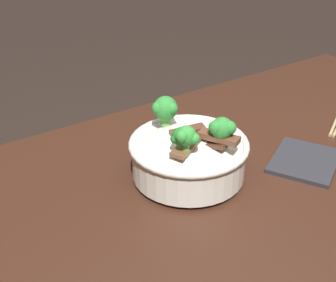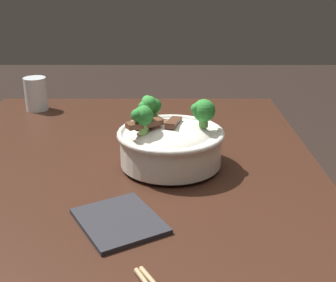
# 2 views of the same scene
# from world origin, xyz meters

# --- Properties ---
(dining_table) EXTENTS (1.25, 0.83, 0.83)m
(dining_table) POSITION_xyz_m (0.00, 0.00, 0.73)
(dining_table) COLOR #381E14
(dining_table) RESTS_ON ground
(rice_bowl) EXTENTS (0.22, 0.22, 0.14)m
(rice_bowl) POSITION_xyz_m (0.12, -0.10, 0.88)
(rice_bowl) COLOR silver
(rice_bowl) RESTS_ON dining_table
(drinking_glass) EXTENTS (0.06, 0.06, 0.09)m
(drinking_glass) POSITION_xyz_m (0.51, 0.28, 0.87)
(drinking_glass) COLOR white
(drinking_glass) RESTS_ON dining_table
(folded_napkin) EXTENTS (0.18, 0.18, 0.01)m
(folded_napkin) POSITION_xyz_m (-0.10, -0.02, 0.83)
(folded_napkin) COLOR #28282D
(folded_napkin) RESTS_ON dining_table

